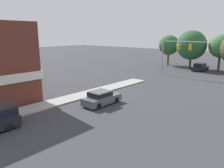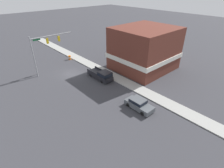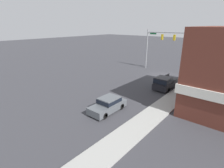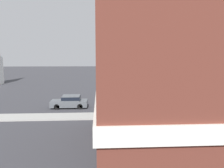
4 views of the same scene
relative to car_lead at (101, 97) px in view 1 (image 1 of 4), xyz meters
name	(u,v)px [view 1 (image 1 of 4)]	position (x,y,z in m)	size (l,w,h in m)	color
far_signal_assembly	(175,49)	(-1.71, 20.49, 4.01)	(7.74, 0.49, 6.62)	gray
car_lead	(101,97)	(0.00, 0.00, 0.00)	(1.89, 4.41, 1.52)	black
car_distant	(200,67)	(-0.23, 29.27, 0.02)	(1.94, 4.80, 1.56)	black
backdrop_tree_left_far	(169,45)	(-9.06, 32.31, 4.02)	(4.74, 4.74, 7.20)	#4C3823
backdrop_tree_left_mid	(191,45)	(-2.76, 30.22, 4.28)	(6.18, 6.18, 8.17)	#4C3823
backdrop_tree_center	(221,46)	(2.85, 30.96, 4.24)	(4.57, 4.57, 7.34)	#4C3823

